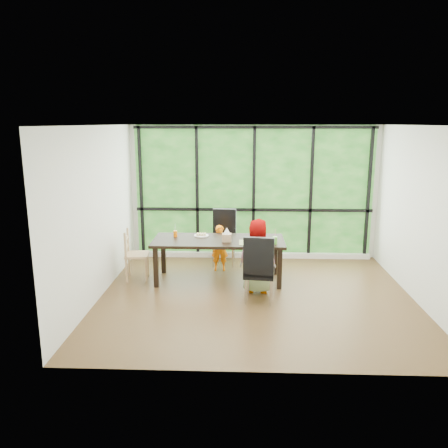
# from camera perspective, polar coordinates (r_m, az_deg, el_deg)

# --- Properties ---
(ground) EXTENTS (5.00, 5.00, 0.00)m
(ground) POSITION_cam_1_polar(r_m,az_deg,el_deg) (7.32, 4.08, -9.19)
(ground) COLOR black
(ground) RESTS_ON ground
(back_wall) EXTENTS (5.00, 0.00, 5.00)m
(back_wall) POSITION_cam_1_polar(r_m,az_deg,el_deg) (9.15, 3.80, 4.05)
(back_wall) COLOR silver
(back_wall) RESTS_ON ground
(foliage_backdrop) EXTENTS (4.80, 0.02, 2.65)m
(foliage_backdrop) POSITION_cam_1_polar(r_m,az_deg,el_deg) (9.13, 3.81, 4.03)
(foliage_backdrop) COLOR #154615
(foliage_backdrop) RESTS_ON back_wall
(window_mullions) EXTENTS (4.80, 0.06, 2.65)m
(window_mullions) POSITION_cam_1_polar(r_m,az_deg,el_deg) (9.09, 3.81, 3.99)
(window_mullions) COLOR black
(window_mullions) RESTS_ON back_wall
(window_sill) EXTENTS (4.80, 0.12, 0.10)m
(window_sill) POSITION_cam_1_polar(r_m,az_deg,el_deg) (9.34, 3.70, -3.96)
(window_sill) COLOR silver
(window_sill) RESTS_ON ground
(dining_table) EXTENTS (2.34, 1.10, 0.75)m
(dining_table) POSITION_cam_1_polar(r_m,az_deg,el_deg) (7.90, -0.70, -4.61)
(dining_table) COLOR black
(dining_table) RESTS_ON ground
(chair_window_leather) EXTENTS (0.48, 0.48, 1.08)m
(chair_window_leather) POSITION_cam_1_polar(r_m,az_deg,el_deg) (8.73, -0.04, -1.78)
(chair_window_leather) COLOR black
(chair_window_leather) RESTS_ON ground
(chair_interior_leather) EXTENTS (0.51, 0.51, 1.08)m
(chair_interior_leather) POSITION_cam_1_polar(r_m,az_deg,el_deg) (6.97, 4.53, -5.62)
(chair_interior_leather) COLOR black
(chair_interior_leather) RESTS_ON ground
(chair_end_beech) EXTENTS (0.45, 0.47, 0.90)m
(chair_end_beech) POSITION_cam_1_polar(r_m,az_deg,el_deg) (8.09, -11.05, -3.88)
(chair_end_beech) COLOR tan
(chair_end_beech) RESTS_ON ground
(child_toddler) EXTENTS (0.33, 0.23, 0.87)m
(child_toddler) POSITION_cam_1_polar(r_m,az_deg,el_deg) (8.42, -0.50, -3.07)
(child_toddler) COLOR orange
(child_toddler) RESTS_ON ground
(child_older) EXTENTS (0.63, 0.44, 1.23)m
(child_older) POSITION_cam_1_polar(r_m,az_deg,el_deg) (7.32, 4.38, -4.10)
(child_older) COLOR gray
(child_older) RESTS_ON ground
(placemat) EXTENTS (0.48, 0.35, 0.01)m
(placemat) POSITION_cam_1_polar(r_m,az_deg,el_deg) (7.59, 3.75, -2.39)
(placemat) COLOR tan
(placemat) RESTS_ON dining_table
(plate_far) EXTENTS (0.26, 0.26, 0.02)m
(plate_far) POSITION_cam_1_polar(r_m,az_deg,el_deg) (8.04, -2.92, -1.48)
(plate_far) COLOR white
(plate_far) RESTS_ON dining_table
(plate_near) EXTENTS (0.24, 0.24, 0.02)m
(plate_near) POSITION_cam_1_polar(r_m,az_deg,el_deg) (7.58, 3.91, -2.37)
(plate_near) COLOR white
(plate_near) RESTS_ON dining_table
(orange_cup) EXTENTS (0.07, 0.07, 0.11)m
(orange_cup) POSITION_cam_1_polar(r_m,az_deg,el_deg) (8.02, -6.23, -1.24)
(orange_cup) COLOR #FF7004
(orange_cup) RESTS_ON dining_table
(green_cup) EXTENTS (0.08, 0.08, 0.13)m
(green_cup) POSITION_cam_1_polar(r_m,az_deg,el_deg) (7.53, 6.51, -2.09)
(green_cup) COLOR #5CBA38
(green_cup) RESTS_ON dining_table
(tissue_box) EXTENTS (0.15, 0.15, 0.13)m
(tissue_box) POSITION_cam_1_polar(r_m,az_deg,el_deg) (7.65, 0.35, -1.74)
(tissue_box) COLOR tan
(tissue_box) RESTS_ON dining_table
(crepe_rolls_far) EXTENTS (0.20, 0.12, 0.04)m
(crepe_rolls_far) POSITION_cam_1_polar(r_m,az_deg,el_deg) (8.03, -2.92, -1.30)
(crepe_rolls_far) COLOR tan
(crepe_rolls_far) RESTS_ON plate_far
(crepe_rolls_near) EXTENTS (0.10, 0.12, 0.04)m
(crepe_rolls_near) POSITION_cam_1_polar(r_m,az_deg,el_deg) (7.58, 3.91, -2.18)
(crepe_rolls_near) COLOR tan
(crepe_rolls_near) RESTS_ON plate_near
(straw_white) EXTENTS (0.01, 0.04, 0.20)m
(straw_white) POSITION_cam_1_polar(r_m,az_deg,el_deg) (7.99, -6.24, -0.59)
(straw_white) COLOR white
(straw_white) RESTS_ON orange_cup
(straw_pink) EXTENTS (0.01, 0.04, 0.20)m
(straw_pink) POSITION_cam_1_polar(r_m,az_deg,el_deg) (7.51, 6.53, -1.32)
(straw_pink) COLOR pink
(straw_pink) RESTS_ON green_cup
(tissue) EXTENTS (0.12, 0.12, 0.11)m
(tissue) POSITION_cam_1_polar(r_m,az_deg,el_deg) (7.62, 0.35, -0.86)
(tissue) COLOR white
(tissue) RESTS_ON tissue_box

